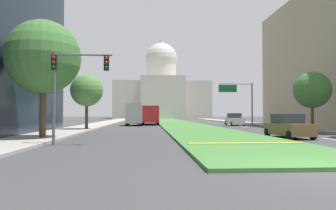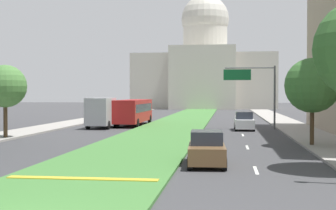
{
  "view_description": "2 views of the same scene",
  "coord_description": "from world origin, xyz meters",
  "views": [
    {
      "loc": [
        -5.26,
        -9.08,
        1.74
      ],
      "look_at": [
        -1.18,
        54.27,
        3.53
      ],
      "focal_mm": 33.51,
      "sensor_mm": 36.0,
      "label": 1
    },
    {
      "loc": [
        5.89,
        -11.0,
        3.62
      ],
      "look_at": [
        -2.34,
        54.06,
        2.08
      ],
      "focal_mm": 50.28,
      "sensor_mm": 36.0,
      "label": 2
    }
  ],
  "objects": [
    {
      "name": "ground_plane",
      "position": [
        0.0,
        56.87,
        0.0
      ],
      "size": [
        260.0,
        260.0,
        0.0
      ],
      "primitive_type": "plane",
      "color": "#3D3D3F"
    },
    {
      "name": "grass_median",
      "position": [
        0.0,
        51.18,
        0.07
      ],
      "size": [
        7.02,
        102.37,
        0.14
      ],
      "primitive_type": "cube",
      "color": "#427A38",
      "rests_on": "ground_plane"
    },
    {
      "name": "median_curb_nose",
      "position": [
        0.0,
        7.54,
        0.16
      ],
      "size": [
        6.31,
        0.5,
        0.04
      ],
      "primitive_type": "cube",
      "color": "gold",
      "rests_on": "grass_median"
    },
    {
      "name": "lane_dashes_right",
      "position": [
        7.24,
        38.99,
        0.0
      ],
      "size": [
        0.16,
        58.1,
        0.01
      ],
      "color": "silver",
      "rests_on": "ground_plane"
    },
    {
      "name": "sidewalk_left",
      "position": [
        -12.97,
        45.5,
        0.07
      ],
      "size": [
        4.0,
        102.37,
        0.15
      ],
      "primitive_type": "cube",
      "color": "#9E9991",
      "rests_on": "ground_plane"
    },
    {
      "name": "sidewalk_right",
      "position": [
        12.97,
        45.5,
        0.07
      ],
      "size": [
        4.0,
        102.37,
        0.15
      ],
      "primitive_type": "cube",
      "color": "#9E9991",
      "rests_on": "ground_plane"
    },
    {
      "name": "capitol_building",
      "position": [
        0.0,
        112.9,
        9.62
      ],
      "size": [
        35.52,
        28.47,
        30.51
      ],
      "color": "beige",
      "rests_on": "ground_plane"
    },
    {
      "name": "traffic_light_near_left",
      "position": [
        -9.63,
        8.65,
        3.8
      ],
      "size": [
        3.34,
        0.35,
        5.2
      ],
      "color": "#515456",
      "rests_on": "ground_plane"
    },
    {
      "name": "overhead_guide_sign",
      "position": [
        8.74,
        37.85,
        4.63
      ],
      "size": [
        5.29,
        0.2,
        6.5
      ],
      "color": "#515456",
      "rests_on": "ground_plane"
    },
    {
      "name": "street_tree_left_near",
      "position": [
        -12.36,
        12.61,
        5.58
      ],
      "size": [
        5.01,
        5.01,
        8.11
      ],
      "color": "#4C3823",
      "rests_on": "ground_plane"
    },
    {
      "name": "street_tree_left_mid",
      "position": [
        -11.75,
        24.63,
        4.22
      ],
      "size": [
        3.42,
        3.42,
        5.95
      ],
      "color": "#4C3823",
      "rests_on": "ground_plane"
    },
    {
      "name": "street_tree_right_mid",
      "position": [
        11.65,
        22.11,
        4.2
      ],
      "size": [
        3.76,
        3.76,
        6.09
      ],
      "color": "#4C3823",
      "rests_on": "ground_plane"
    },
    {
      "name": "sedan_lead_stopped",
      "position": [
        4.85,
        12.92,
        0.81
      ],
      "size": [
        2.08,
        4.41,
        1.73
      ],
      "color": "brown",
      "rests_on": "ground_plane"
    },
    {
      "name": "sedan_midblock",
      "position": [
        7.56,
        36.59,
        0.85
      ],
      "size": [
        1.96,
        4.27,
        1.84
      ],
      "color": "silver",
      "rests_on": "ground_plane"
    },
    {
      "name": "sedan_distant",
      "position": [
        -7.09,
        48.68,
        0.79
      ],
      "size": [
        2.03,
        4.22,
        1.68
      ],
      "color": "black",
      "rests_on": "ground_plane"
    },
    {
      "name": "box_truck_delivery",
      "position": [
        -7.24,
        37.6,
        1.68
      ],
      "size": [
        2.4,
        6.4,
        3.2
      ],
      "color": "#BCBCC1",
      "rests_on": "ground_plane"
    },
    {
      "name": "city_bus",
      "position": [
        -4.85,
        42.27,
        1.77
      ],
      "size": [
        2.62,
        11.0,
        2.95
      ],
      "color": "#B21E1E",
      "rests_on": "ground_plane"
    }
  ]
}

